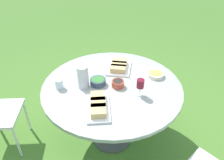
% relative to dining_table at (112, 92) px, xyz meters
% --- Properties ---
extents(ground_plane, '(40.00, 40.00, 0.00)m').
position_rel_dining_table_xyz_m(ground_plane, '(0.00, 0.00, -0.68)').
color(ground_plane, '#4C7A2D').
extents(dining_table, '(1.38, 1.38, 0.77)m').
position_rel_dining_table_xyz_m(dining_table, '(0.00, 0.00, 0.00)').
color(dining_table, '#4C4C51').
rests_on(dining_table, ground_plane).
extents(water_pitcher, '(0.11, 0.11, 0.23)m').
position_rel_dining_table_xyz_m(water_pitcher, '(0.17, -0.22, 0.21)').
color(water_pitcher, silver).
rests_on(water_pitcher, dining_table).
extents(wine_glass, '(0.07, 0.07, 0.17)m').
position_rel_dining_table_xyz_m(wine_glass, '(-0.01, 0.30, 0.21)').
color(wine_glass, silver).
rests_on(wine_glass, dining_table).
extents(platter_bread_main, '(0.38, 0.35, 0.07)m').
position_rel_dining_table_xyz_m(platter_bread_main, '(-0.29, -0.09, 0.13)').
color(platter_bread_main, white).
rests_on(platter_bread_main, dining_table).
extents(platter_charcuterie, '(0.42, 0.38, 0.08)m').
position_rel_dining_table_xyz_m(platter_charcuterie, '(0.35, 0.08, 0.13)').
color(platter_charcuterie, white).
rests_on(platter_charcuterie, dining_table).
extents(bowl_fries, '(0.17, 0.17, 0.04)m').
position_rel_dining_table_xyz_m(bowl_fries, '(-0.37, 0.30, 0.12)').
color(bowl_fries, beige).
rests_on(bowl_fries, dining_table).
extents(bowl_salad, '(0.15, 0.15, 0.06)m').
position_rel_dining_table_xyz_m(bowl_salad, '(0.06, -0.12, 0.13)').
color(bowl_salad, '#334256').
rests_on(bowl_salad, dining_table).
extents(bowl_olives, '(0.12, 0.12, 0.07)m').
position_rel_dining_table_xyz_m(bowl_olives, '(-0.01, 0.06, 0.13)').
color(bowl_olives, '#B74733').
rests_on(bowl_olives, dining_table).
extents(cup_water_near, '(0.08, 0.08, 0.10)m').
position_rel_dining_table_xyz_m(cup_water_near, '(0.31, -0.41, 0.14)').
color(cup_water_near, silver).
rests_on(cup_water_near, dining_table).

